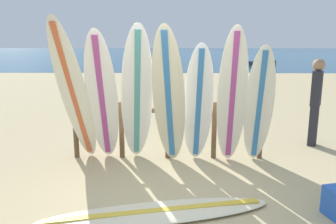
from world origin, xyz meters
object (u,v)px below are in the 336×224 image
(surfboard_leaning_center_left, at_px, (137,96))
(surfboard_leaning_far_left, at_px, (74,94))
(surfboard_leaning_center, at_px, (169,98))
(beachgoer_standing, at_px, (316,99))
(small_boat_offshore, at_px, (262,62))
(surfboard_lying_on_sand, at_px, (156,213))
(surfboard_leaning_far_right, at_px, (259,106))
(surfboard_rack, at_px, (168,124))
(surfboard_leaning_left, at_px, (102,100))
(surfboard_leaning_center_right, at_px, (198,105))
(surfboard_leaning_right, at_px, (232,98))

(surfboard_leaning_center_left, bearing_deg, surfboard_leaning_far_left, -173.43)
(surfboard_leaning_center, height_order, beachgoer_standing, surfboard_leaning_center)
(surfboard_leaning_far_left, distance_m, small_boat_offshore, 26.48)
(surfboard_leaning_center_left, distance_m, surfboard_lying_on_sand, 2.13)
(surfboard_leaning_center_left, relative_size, surfboard_leaning_center, 1.00)
(surfboard_leaning_far_right, relative_size, surfboard_lying_on_sand, 0.70)
(surfboard_leaning_far_left, bearing_deg, surfboard_rack, 16.25)
(surfboard_leaning_left, xyz_separation_m, surfboard_leaning_center, (1.09, -0.00, 0.03))
(surfboard_leaning_center_right, bearing_deg, surfboard_leaning_center, -164.51)
(surfboard_leaning_right, bearing_deg, surfboard_leaning_center, -177.22)
(surfboard_leaning_right, relative_size, surfboard_lying_on_sand, 0.80)
(surfboard_leaning_center, bearing_deg, surfboard_leaning_far_left, -179.00)
(surfboard_leaning_right, distance_m, small_boat_offshore, 25.60)
(surfboard_leaning_far_right, height_order, beachgoer_standing, surfboard_leaning_far_right)
(surfboard_leaning_far_left, xyz_separation_m, surfboard_leaning_far_right, (3.02, 0.09, -0.21))
(surfboard_leaning_far_left, xyz_separation_m, surfboard_leaning_center_left, (1.01, 0.12, -0.05))
(surfboard_lying_on_sand, relative_size, small_boat_offshore, 1.05)
(surfboard_leaning_left, bearing_deg, small_boat_offshore, 69.91)
(surfboard_lying_on_sand, height_order, small_boat_offshore, small_boat_offshore)
(beachgoer_standing, bearing_deg, small_boat_offshore, 77.86)
(surfboard_leaning_center_left, xyz_separation_m, surfboard_lying_on_sand, (0.40, -1.75, -1.14))
(surfboard_rack, xyz_separation_m, surfboard_leaning_right, (1.06, -0.36, 0.53))
(surfboard_leaning_center_right, relative_size, surfboard_leaning_far_right, 1.01)
(surfboard_leaning_right, xyz_separation_m, surfboard_leaning_far_right, (0.45, 0.01, -0.15))
(beachgoer_standing, distance_m, small_boat_offshore, 24.02)
(surfboard_leaning_left, distance_m, surfboard_leaning_center_right, 1.59)
(surfboard_leaning_center_right, distance_m, surfboard_leaning_far_right, 0.99)
(surfboard_leaning_center, height_order, surfboard_leaning_center_right, surfboard_leaning_center)
(small_boat_offshore, bearing_deg, surfboard_leaning_center_right, -106.88)
(surfboard_leaning_center, height_order, small_boat_offshore, surfboard_leaning_center)
(surfboard_leaning_far_left, relative_size, surfboard_leaning_far_right, 1.21)
(surfboard_rack, distance_m, surfboard_leaning_center_right, 0.71)
(surfboard_leaning_center_left, bearing_deg, surfboard_leaning_right, -1.45)
(surfboard_leaning_center_right, bearing_deg, surfboard_lying_on_sand, -108.99)
(surfboard_lying_on_sand, bearing_deg, surfboard_leaning_far_left, 130.66)
(surfboard_lying_on_sand, bearing_deg, small_boat_offshore, 72.97)
(surfboard_leaning_center_left, height_order, surfboard_leaning_right, surfboard_leaning_center_left)
(surfboard_leaning_left, height_order, surfboard_leaning_center_right, surfboard_leaning_left)
(beachgoer_standing, bearing_deg, surfboard_rack, -164.73)
(surfboard_leaning_center_right, distance_m, small_boat_offshore, 25.66)
(surfboard_rack, xyz_separation_m, surfboard_leaning_far_left, (-1.51, -0.44, 0.60))
(surfboard_rack, xyz_separation_m, small_boat_offshore, (7.96, 24.27, -0.38))
(surfboard_leaning_far_left, height_order, surfboard_leaning_far_right, surfboard_leaning_far_left)
(surfboard_leaning_right, height_order, surfboard_lying_on_sand, surfboard_leaning_right)
(surfboard_leaning_center, bearing_deg, surfboard_rack, 93.35)
(surfboard_leaning_far_left, height_order, surfboard_leaning_left, surfboard_leaning_far_left)
(surfboard_leaning_left, relative_size, surfboard_leaning_far_right, 1.12)
(surfboard_leaning_center, xyz_separation_m, surfboard_lying_on_sand, (-0.13, -1.66, -1.13))
(surfboard_leaning_left, relative_size, surfboard_leaning_right, 0.98)
(surfboard_rack, relative_size, surfboard_leaning_center, 1.46)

